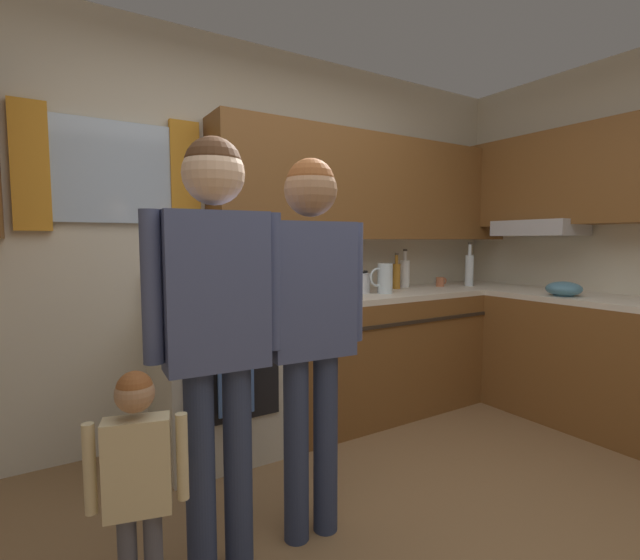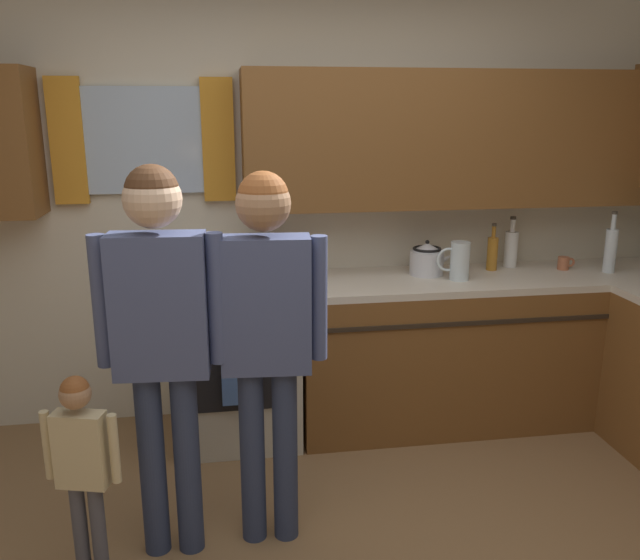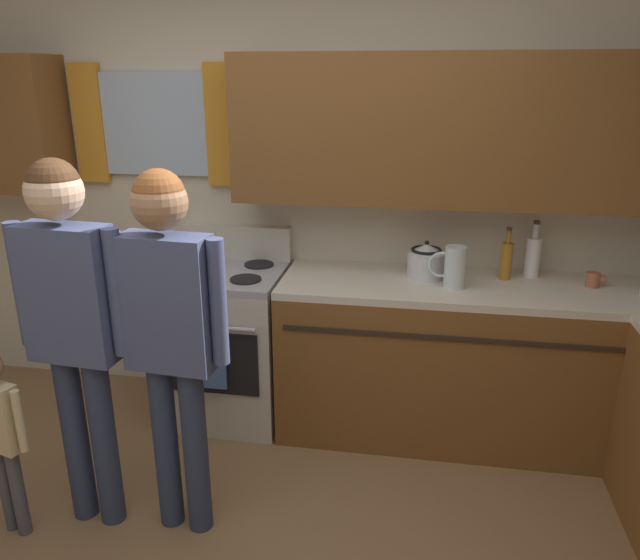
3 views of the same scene
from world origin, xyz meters
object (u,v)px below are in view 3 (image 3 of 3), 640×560
Objects in this scene: adult_holding_child at (71,308)px; bottle_milk_white at (533,256)px; stovetop_kettle at (426,261)px; adult_in_plaid at (169,317)px; bottle_oil_amber at (506,260)px; cup_terracotta at (594,280)px; water_pitcher at (454,267)px; stove_oven at (229,341)px.

bottle_milk_white is at bearing 30.39° from adult_holding_child.
adult_in_plaid reaches higher than stovetop_kettle.
cup_terracotta is (0.44, -0.06, -0.07)m from bottle_oil_amber.
bottle_milk_white is 2.88× the size of cup_terracotta.
adult_in_plaid is at bearing -142.10° from water_pitcher.
stovetop_kettle is (-0.57, -0.11, -0.02)m from bottle_milk_white.
stove_oven is 0.67× the size of adult_holding_child.
adult_holding_child is (-2.31, -1.06, 0.10)m from cup_terracotta.
bottle_oil_amber reaches higher than stovetop_kettle.
stove_oven is 3.51× the size of bottle_milk_white.
adult_in_plaid is (0.09, -0.98, 0.55)m from stove_oven.
cup_terracotta is at bearing 10.49° from water_pitcher.
cup_terracotta is (1.99, 0.06, 0.47)m from stove_oven.
stovetop_kettle is 0.20m from water_pitcher.
cup_terracotta is at bearing 24.73° from adult_holding_child.
cup_terracotta is at bearing -0.79° from stovetop_kettle.
bottle_oil_amber reaches higher than cup_terracotta.
adult_holding_child reaches higher than water_pitcher.
bottle_oil_amber is 0.17× the size of adult_holding_child.
bottle_oil_amber is at bearing -157.02° from bottle_milk_white.
adult_in_plaid is at bearing -134.24° from stovetop_kettle.
cup_terracotta is 0.87m from stovetop_kettle.
stovetop_kettle is at bearing 45.76° from adult_in_plaid.
stovetop_kettle is 0.17× the size of adult_holding_child.
cup_terracotta is 0.40× the size of stovetop_kettle.
stovetop_kettle is 1.24× the size of water_pitcher.
cup_terracotta is 0.07× the size of adult_holding_child.
stovetop_kettle is at bearing 3.90° from stove_oven.
stove_oven is 10.11× the size of cup_terracotta.
cup_terracotta is at bearing -7.12° from bottle_oil_amber.
stove_oven is at bearing -175.57° from bottle_oil_amber.
water_pitcher is at bearing -169.51° from cup_terracotta.
water_pitcher is at bearing 37.90° from adult_in_plaid.
bottle_oil_amber reaches higher than stove_oven.
bottle_oil_amber is 1.82m from adult_in_plaid.
bottle_oil_amber is 0.34m from water_pitcher.
stove_oven reaches higher than cup_terracotta.
adult_in_plaid is (0.42, 0.02, -0.02)m from adult_holding_child.
water_pitcher reaches higher than stovetop_kettle.
stove_oven is 2.04m from cup_terracotta.
bottle_oil_amber is at bearing 5.84° from stovetop_kettle.
bottle_milk_white is 0.19× the size of adult_holding_child.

